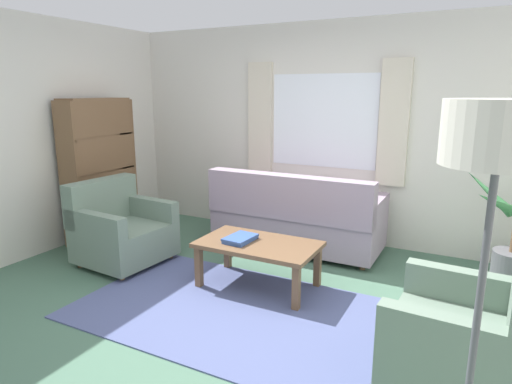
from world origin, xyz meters
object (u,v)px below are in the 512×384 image
(armchair_left, at_px, (120,230))
(book_stack_on_table, at_px, (240,239))
(couch, at_px, (295,219))
(coffee_table, at_px, (258,248))
(standing_lamp, at_px, (496,164))
(armchair_right, at_px, (471,339))
(bookshelf, at_px, (103,177))

(armchair_left, height_order, book_stack_on_table, armchair_left)
(couch, relative_size, armchair_left, 2.10)
(couch, height_order, book_stack_on_table, couch)
(armchair_left, bearing_deg, coffee_table, -80.98)
(armchair_left, bearing_deg, standing_lamp, -108.95)
(coffee_table, height_order, standing_lamp, standing_lamp)
(armchair_right, xyz_separation_m, bookshelf, (-4.14, 1.12, 0.42))
(armchair_right, distance_m, book_stack_on_table, 2.09)
(standing_lamp, bearing_deg, coffee_table, 138.34)
(couch, distance_m, book_stack_on_table, 1.15)
(armchair_right, bearing_deg, book_stack_on_table, -105.90)
(armchair_left, relative_size, standing_lamp, 0.51)
(armchair_right, relative_size, book_stack_on_table, 2.64)
(armchair_left, xyz_separation_m, book_stack_on_table, (1.43, 0.08, 0.11))
(standing_lamp, bearing_deg, book_stack_on_table, 141.57)
(coffee_table, bearing_deg, armchair_left, -175.64)
(armchair_left, relative_size, coffee_table, 0.82)
(book_stack_on_table, bearing_deg, coffee_table, 14.07)
(armchair_left, height_order, coffee_table, armchair_left)
(bookshelf, bearing_deg, armchair_right, 74.86)
(armchair_right, distance_m, bookshelf, 4.31)
(coffee_table, bearing_deg, bookshelf, 170.44)
(couch, relative_size, armchair_right, 2.15)
(coffee_table, relative_size, book_stack_on_table, 3.28)
(armchair_left, height_order, standing_lamp, standing_lamp)
(book_stack_on_table, xyz_separation_m, bookshelf, (-2.17, 0.43, 0.32))
(book_stack_on_table, height_order, bookshelf, bookshelf)
(bookshelf, xyz_separation_m, standing_lamp, (4.14, -2.00, 0.76))
(couch, height_order, coffee_table, couch)
(armchair_left, bearing_deg, book_stack_on_table, -82.14)
(standing_lamp, bearing_deg, bookshelf, 154.22)
(couch, xyz_separation_m, standing_lamp, (1.89, -2.71, 1.17))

